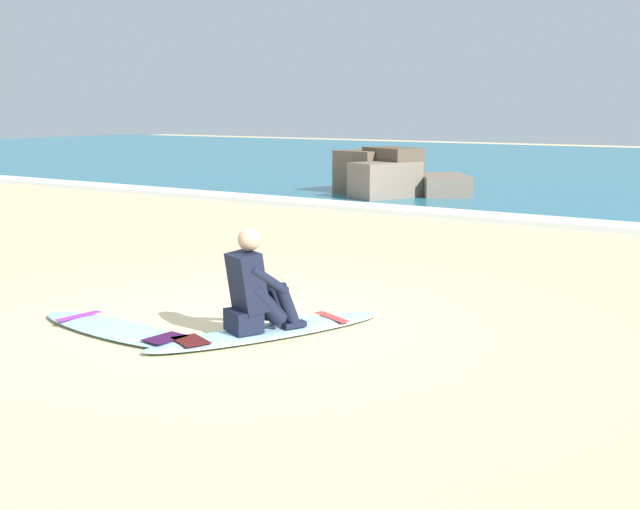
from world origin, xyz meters
TOP-DOWN VIEW (x-y plane):
  - ground_plane at (0.00, 0.00)m, footprint 80.00×80.00m
  - breaking_foam at (0.00, 8.42)m, footprint 80.00×0.90m
  - surfboard_main at (0.48, -0.11)m, footprint 1.45×2.49m
  - surfer_seated at (0.43, -0.25)m, footprint 0.59×0.77m
  - surfboard_spare_near at (-0.73, -0.86)m, footprint 2.14×0.68m
  - rock_outcrop_distant at (-4.08, 10.53)m, footprint 3.17×3.17m

SIDE VIEW (x-z plane):
  - ground_plane at x=0.00m, z-range 0.00..0.00m
  - surfboard_main at x=0.48m, z-range 0.00..0.07m
  - surfboard_spare_near at x=-0.73m, z-range 0.00..0.07m
  - breaking_foam at x=0.00m, z-range 0.00..0.11m
  - surfer_seated at x=0.43m, z-range -0.04..0.91m
  - rock_outcrop_distant at x=-4.08m, z-range -0.11..1.07m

